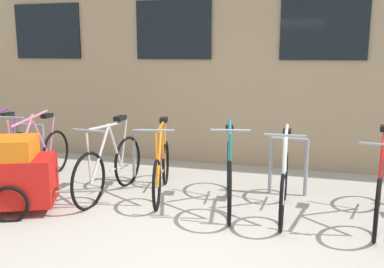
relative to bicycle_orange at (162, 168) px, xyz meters
The scene contains 10 objects.
ground_plane 1.69m from the bicycle_orange, 60.54° to the right, with size 42.00×42.00×0.00m, color #B2ADA0.
storefront_building 5.51m from the bicycle_orange, 80.99° to the left, with size 28.00×6.73×4.53m.
bike_rack 0.79m from the bicycle_orange, 36.36° to the left, with size 6.52×0.05×0.79m.
bicycle_orange is the anchor object (origin of this frame).
bicycle_white 1.64m from the bicycle_orange, ahead, with size 0.44×1.69×1.07m.
bicycle_pink 1.96m from the bicycle_orange, behind, with size 0.44×1.79×1.08m.
bicycle_silver 0.69m from the bicycle_orange, 160.79° to the right, with size 0.44×1.72×1.05m.
bicycle_teal 0.97m from the bicycle_orange, 10.99° to the right, with size 0.51×1.77×1.09m.
bicycle_red 2.69m from the bicycle_orange, ahead, with size 0.46×1.75×1.07m.
bike_trailer 1.84m from the bicycle_orange, 144.13° to the right, with size 1.46×0.91×0.93m.
Camera 1 is at (1.10, -3.84, 1.93)m, focal length 40.46 mm.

